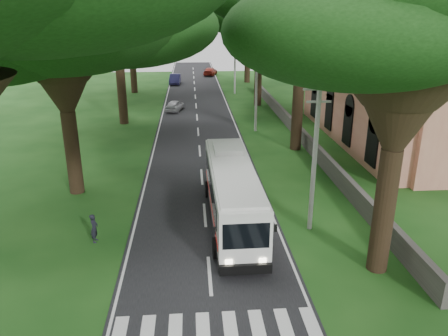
% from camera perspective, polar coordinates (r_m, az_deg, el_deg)
% --- Properties ---
extents(ground, '(140.00, 140.00, 0.00)m').
position_cam_1_polar(ground, '(18.03, -1.58, -17.40)').
color(ground, '#164112').
rests_on(ground, ground).
extents(road, '(8.00, 120.00, 0.04)m').
position_cam_1_polar(road, '(40.82, -3.37, 4.36)').
color(road, black).
rests_on(road, ground).
extents(property_wall, '(0.35, 50.00, 1.20)m').
position_cam_1_polar(property_wall, '(40.85, 9.42, 4.99)').
color(property_wall, '#383533').
rests_on(property_wall, ground).
extents(church, '(14.00, 24.00, 11.60)m').
position_cam_1_polar(church, '(40.81, 22.97, 9.88)').
color(church, '#C67561').
rests_on(church, ground).
extents(pole_near, '(1.60, 0.24, 8.00)m').
position_cam_1_polar(pole_near, '(22.28, 11.79, 1.85)').
color(pole_near, gray).
rests_on(pole_near, ground).
extents(pole_mid, '(1.60, 0.24, 8.00)m').
position_cam_1_polar(pole_mid, '(41.35, 4.26, 10.46)').
color(pole_mid, gray).
rests_on(pole_mid, ground).
extents(pole_far, '(1.60, 0.24, 8.00)m').
position_cam_1_polar(pole_far, '(61.01, 1.44, 13.56)').
color(pole_far, gray).
rests_on(pole_far, ground).
extents(tree_l_mida, '(15.41, 15.41, 13.84)m').
position_cam_1_polar(tree_l_mida, '(27.35, -21.09, 17.77)').
color(tree_l_mida, black).
rests_on(tree_l_mida, ground).
extents(tree_l_midb, '(13.63, 13.63, 14.85)m').
position_cam_1_polar(tree_l_midb, '(44.87, -14.11, 20.48)').
color(tree_l_midb, black).
rests_on(tree_l_midb, ground).
extents(tree_r_near, '(12.94, 12.94, 14.18)m').
position_cam_1_polar(tree_r_near, '(18.24, 23.46, 19.44)').
color(tree_r_near, black).
rests_on(tree_r_near, ground).
extents(tree_r_midb, '(13.28, 13.28, 14.32)m').
position_cam_1_polar(tree_r_midb, '(52.96, 4.73, 20.30)').
color(tree_r_midb, black).
rests_on(tree_r_midb, ground).
extents(tree_r_far, '(15.13, 15.13, 14.80)m').
position_cam_1_polar(tree_r_far, '(70.92, 3.20, 20.34)').
color(tree_r_far, black).
rests_on(tree_r_far, ground).
extents(coach_bus, '(2.70, 10.98, 3.23)m').
position_cam_1_polar(coach_bus, '(23.51, 1.06, -3.11)').
color(coach_bus, white).
rests_on(coach_bus, ground).
extents(distant_car_a, '(2.38, 3.90, 1.24)m').
position_cam_1_polar(distant_car_a, '(50.85, -6.42, 8.13)').
color(distant_car_a, '#A9AAAE').
rests_on(distant_car_a, road).
extents(distant_car_b, '(1.81, 4.62, 1.50)m').
position_cam_1_polar(distant_car_b, '(70.15, -6.42, 11.47)').
color(distant_car_b, navy).
rests_on(distant_car_b, road).
extents(distant_car_c, '(2.92, 4.90, 1.33)m').
position_cam_1_polar(distant_car_c, '(79.44, -1.81, 12.50)').
color(distant_car_c, maroon).
rests_on(distant_car_c, road).
extents(pedestrian, '(0.39, 0.57, 1.50)m').
position_cam_1_polar(pedestrian, '(22.78, -16.59, -7.54)').
color(pedestrian, black).
rests_on(pedestrian, ground).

